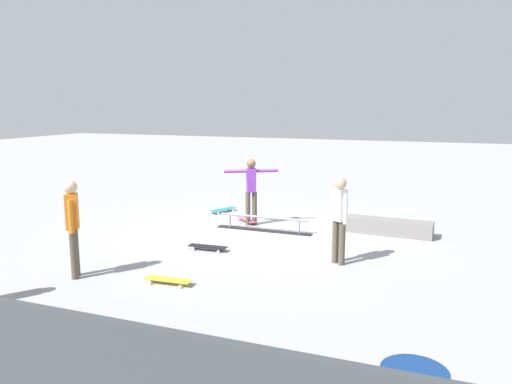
% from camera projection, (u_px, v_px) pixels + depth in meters
% --- Properties ---
extents(ground_plane, '(60.00, 60.00, 0.00)m').
position_uv_depth(ground_plane, '(244.00, 230.00, 11.58)').
color(ground_plane, '#9E9EA3').
extents(grind_rail, '(2.31, 0.24, 0.35)m').
position_uv_depth(grind_rail, '(264.00, 224.00, 11.51)').
color(grind_rail, black).
rests_on(grind_rail, ground_plane).
extents(skate_ledge, '(1.95, 0.57, 0.34)m').
position_uv_depth(skate_ledge, '(388.00, 227.00, 11.18)').
color(skate_ledge, gray).
rests_on(skate_ledge, ground_plane).
extents(skater_main, '(1.17, 0.71, 1.62)m').
position_uv_depth(skater_main, '(251.00, 187.00, 11.92)').
color(skater_main, brown).
rests_on(skater_main, ground_plane).
extents(skateboard_main, '(0.74, 0.67, 0.09)m').
position_uv_depth(skateboard_main, '(247.00, 219.00, 12.32)').
color(skateboard_main, '#E05993').
rests_on(skateboard_main, ground_plane).
extents(bystander_orange_shirt, '(0.28, 0.36, 1.67)m').
position_uv_depth(bystander_orange_shirt, '(73.00, 223.00, 8.28)').
color(bystander_orange_shirt, brown).
rests_on(bystander_orange_shirt, ground_plane).
extents(bystander_white_shirt, '(0.35, 0.27, 1.62)m').
position_uv_depth(bystander_white_shirt, '(339.00, 215.00, 9.00)').
color(bystander_white_shirt, brown).
rests_on(bystander_white_shirt, ground_plane).
extents(loose_skateboard_black, '(0.81, 0.29, 0.09)m').
position_uv_depth(loose_skateboard_black, '(208.00, 247.00, 9.97)').
color(loose_skateboard_black, black).
rests_on(loose_skateboard_black, ground_plane).
extents(loose_skateboard_yellow, '(0.81, 0.30, 0.09)m').
position_uv_depth(loose_skateboard_yellow, '(168.00, 280.00, 8.11)').
color(loose_skateboard_yellow, yellow).
rests_on(loose_skateboard_yellow, ground_plane).
extents(loose_skateboard_teal, '(0.51, 0.81, 0.09)m').
position_uv_depth(loose_skateboard_teal, '(223.00, 210.00, 13.48)').
color(loose_skateboard_teal, teal).
rests_on(loose_skateboard_teal, ground_plane).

